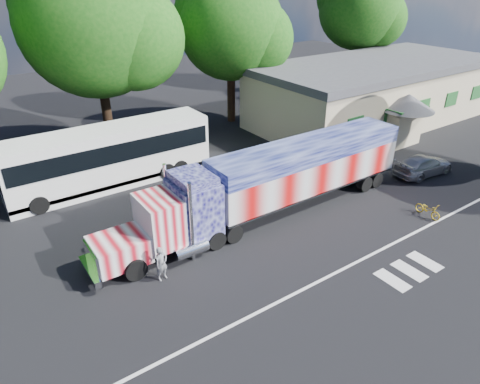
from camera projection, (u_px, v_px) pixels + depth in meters
ground at (275, 249)px, 20.99m from camera, size 100.00×100.00×0.00m
lane_markings at (358, 277)px, 19.11m from camera, size 30.00×2.67×0.01m
semi_truck at (275, 180)px, 23.14m from camera, size 19.05×3.01×4.06m
coach_bus at (110, 156)px, 26.58m from camera, size 12.66×2.95×3.68m
hall_building at (374, 92)px, 37.75m from camera, size 22.40×12.80×5.20m
parked_car at (423, 165)px, 28.41m from camera, size 4.61×2.15×1.30m
woman at (161, 264)px, 18.63m from camera, size 0.67×0.51×1.65m
bicycle at (428, 210)px, 23.63m from camera, size 0.67×1.62×0.83m
tree_far_ne at (361, 9)px, 43.32m from camera, size 8.56×8.15×12.77m
tree_n_mid at (96, 22)px, 29.13m from camera, size 10.81×10.30×14.20m
tree_ne_a at (232, 27)px, 35.18m from camera, size 9.14×8.71×12.39m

